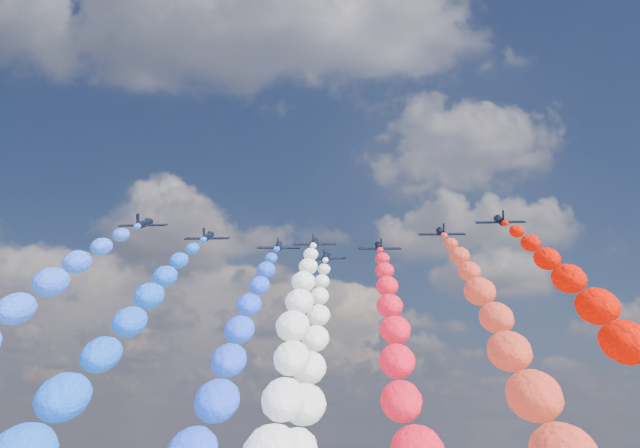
# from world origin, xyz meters

# --- Properties ---
(jet_0) EXTENTS (8.41, 11.27, 5.94)m
(jet_0) POSITION_xyz_m (-29.67, -5.34, 107.29)
(jet_0) COLOR black
(jet_1) EXTENTS (8.15, 11.08, 5.94)m
(jet_1) POSITION_xyz_m (-20.49, 4.76, 107.29)
(jet_1) COLOR black
(trail_1) EXTENTS (5.98, 127.73, 67.51)m
(trail_1) POSITION_xyz_m (-20.49, -60.45, 74.96)
(trail_1) COLOR blue
(jet_2) EXTENTS (8.69, 11.47, 5.94)m
(jet_2) POSITION_xyz_m (-8.26, 12.95, 107.29)
(jet_2) COLOR black
(trail_2) EXTENTS (5.98, 127.73, 67.51)m
(trail_2) POSITION_xyz_m (-8.26, -52.26, 74.96)
(trail_2) COLOR #2048FF
(jet_3) EXTENTS (8.25, 11.15, 5.94)m
(jet_3) POSITION_xyz_m (-1.30, 10.16, 107.29)
(jet_3) COLOR black
(trail_3) EXTENTS (5.98, 127.73, 67.51)m
(trail_3) POSITION_xyz_m (-1.30, -55.06, 74.96)
(trail_3) COLOR white
(jet_4) EXTENTS (8.80, 11.54, 5.94)m
(jet_4) POSITION_xyz_m (0.45, 23.16, 107.29)
(jet_4) COLOR black
(trail_4) EXTENTS (5.98, 127.73, 67.51)m
(trail_4) POSITION_xyz_m (0.45, -42.05, 74.96)
(trail_4) COLOR white
(jet_5) EXTENTS (8.73, 11.49, 5.94)m
(jet_5) POSITION_xyz_m (10.96, 14.34, 107.29)
(jet_5) COLOR black
(trail_5) EXTENTS (5.98, 127.73, 67.51)m
(trail_5) POSITION_xyz_m (10.96, -50.87, 74.96)
(trail_5) COLOR #F91129
(jet_6) EXTENTS (8.13, 11.06, 5.94)m
(jet_6) POSITION_xyz_m (21.68, 3.19, 107.29)
(jet_6) COLOR black
(trail_6) EXTENTS (5.98, 127.73, 67.51)m
(trail_6) POSITION_xyz_m (21.68, -62.02, 74.96)
(trail_6) COLOR red
(jet_7) EXTENTS (8.50, 11.33, 5.94)m
(jet_7) POSITION_xyz_m (30.67, -5.08, 107.29)
(jet_7) COLOR black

